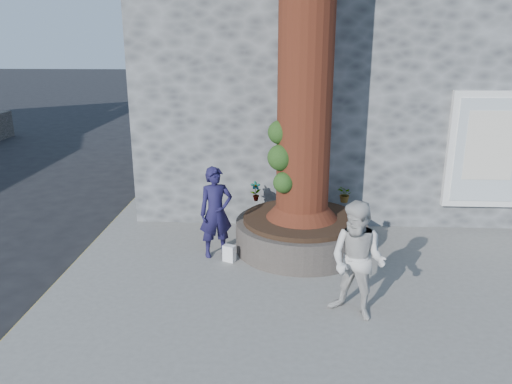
{
  "coord_description": "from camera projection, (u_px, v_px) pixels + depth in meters",
  "views": [
    {
      "loc": [
        0.44,
        -6.24,
        3.68
      ],
      "look_at": [
        0.02,
        1.7,
        1.25
      ],
      "focal_mm": 35.0,
      "sensor_mm": 36.0,
      "label": 1
    }
  ],
  "objects": [
    {
      "name": "ground",
      "position": [
        248.0,
        311.0,
        7.06
      ],
      "size": [
        120.0,
        120.0,
        0.0
      ],
      "primitive_type": "plane",
      "color": "black",
      "rests_on": "ground"
    },
    {
      "name": "pavement",
      "position": [
        347.0,
        278.0,
        7.92
      ],
      "size": [
        9.0,
        8.0,
        0.12
      ],
      "primitive_type": "cube",
      "color": "slate",
      "rests_on": "ground"
    },
    {
      "name": "yellow_line",
      "position": [
        67.0,
        274.0,
        8.16
      ],
      "size": [
        0.1,
        30.0,
        0.01
      ],
      "primitive_type": "cube",
      "color": "yellow",
      "rests_on": "ground"
    },
    {
      "name": "stone_shop",
      "position": [
        363.0,
        61.0,
        12.88
      ],
      "size": [
        10.3,
        8.3,
        6.3
      ],
      "color": "#484A4C",
      "rests_on": "ground"
    },
    {
      "name": "planter",
      "position": [
        301.0,
        233.0,
        8.8
      ],
      "size": [
        2.3,
        2.3,
        0.6
      ],
      "color": "black",
      "rests_on": "pavement"
    },
    {
      "name": "man",
      "position": [
        216.0,
        212.0,
        8.38
      ],
      "size": [
        0.67,
        0.56,
        1.56
      ],
      "primitive_type": "imported",
      "rotation": [
        0.0,
        0.0,
        0.37
      ],
      "color": "#1A163E",
      "rests_on": "pavement"
    },
    {
      "name": "woman",
      "position": [
        358.0,
        261.0,
        6.5
      ],
      "size": [
        0.98,
        0.93,
        1.6
      ],
      "primitive_type": "imported",
      "rotation": [
        0.0,
        0.0,
        -0.56
      ],
      "color": "beige",
      "rests_on": "pavement"
    },
    {
      "name": "shopping_bag",
      "position": [
        229.0,
        253.0,
        8.34
      ],
      "size": [
        0.23,
        0.19,
        0.28
      ],
      "primitive_type": "cube",
      "rotation": [
        0.0,
        0.0,
        -0.44
      ],
      "color": "white",
      "rests_on": "pavement"
    },
    {
      "name": "plant_a",
      "position": [
        256.0,
        191.0,
        9.51
      ],
      "size": [
        0.24,
        0.2,
        0.39
      ],
      "primitive_type": "imported",
      "rotation": [
        0.0,
        0.0,
        0.33
      ],
      "color": "gray",
      "rests_on": "planter"
    },
    {
      "name": "plant_b",
      "position": [
        354.0,
        214.0,
        8.27
      ],
      "size": [
        0.28,
        0.28,
        0.37
      ],
      "primitive_type": "imported",
      "rotation": [
        0.0,
        0.0,
        2.51
      ],
      "color": "gray",
      "rests_on": "planter"
    },
    {
      "name": "plant_c",
      "position": [
        321.0,
        201.0,
        9.02
      ],
      "size": [
        0.22,
        0.22,
        0.35
      ],
      "primitive_type": "imported",
      "rotation": [
        0.0,
        0.0,
        3.26
      ],
      "color": "gray",
      "rests_on": "planter"
    },
    {
      "name": "plant_d",
      "position": [
        345.0,
        194.0,
        9.44
      ],
      "size": [
        0.36,
        0.37,
        0.32
      ],
      "primitive_type": "imported",
      "rotation": [
        0.0,
        0.0,
        5.2
      ],
      "color": "gray",
      "rests_on": "planter"
    }
  ]
}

